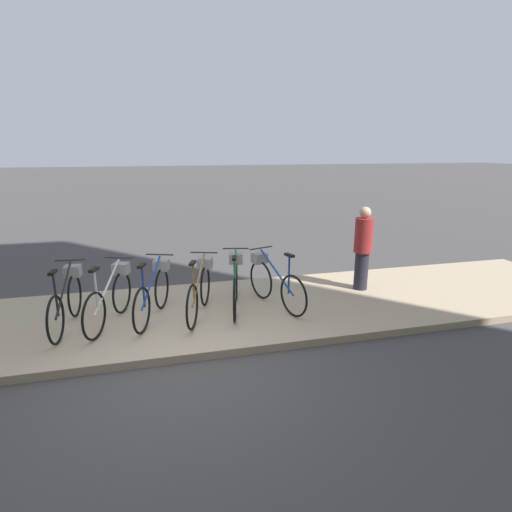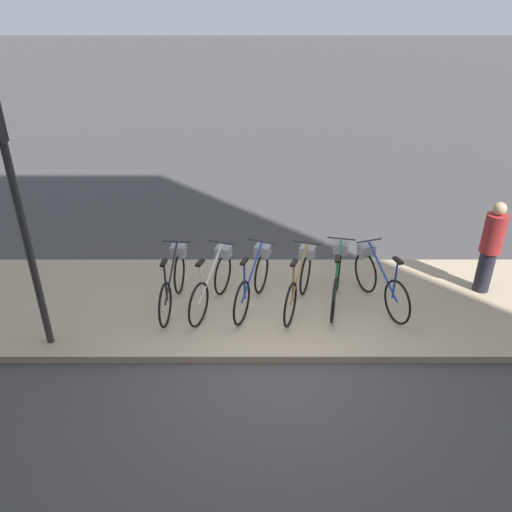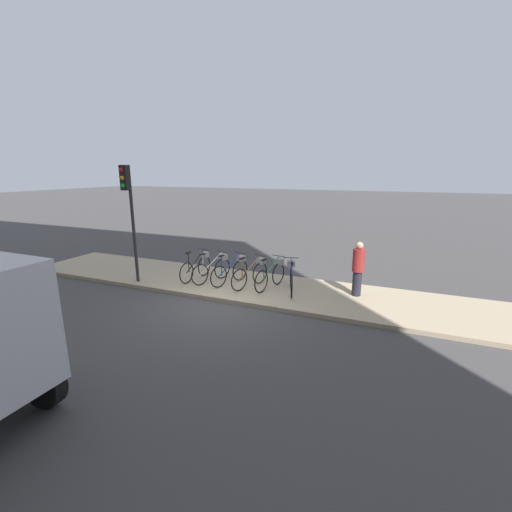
% 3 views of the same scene
% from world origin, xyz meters
% --- Properties ---
extents(ground_plane, '(120.00, 120.00, 0.00)m').
position_xyz_m(ground_plane, '(0.00, 0.00, 0.00)').
color(ground_plane, '#423F3F').
extents(sidewalk, '(15.98, 2.86, 0.12)m').
position_xyz_m(sidewalk, '(0.00, 1.43, 0.06)').
color(sidewalk, tan).
rests_on(sidewalk, ground_plane).
extents(parked_bicycle_0, '(0.46, 1.65, 1.02)m').
position_xyz_m(parked_bicycle_0, '(-1.63, 1.35, 0.57)').
color(parked_bicycle_0, black).
rests_on(parked_bicycle_0, sidewalk).
extents(parked_bicycle_1, '(0.66, 1.58, 1.02)m').
position_xyz_m(parked_bicycle_1, '(-0.99, 1.33, 0.57)').
color(parked_bicycle_1, black).
rests_on(parked_bicycle_1, sidewalk).
extents(parked_bicycle_2, '(0.66, 1.58, 1.02)m').
position_xyz_m(parked_bicycle_2, '(-0.34, 1.37, 0.57)').
color(parked_bicycle_2, black).
rests_on(parked_bicycle_2, sidewalk).
extents(parked_bicycle_3, '(0.66, 1.58, 1.02)m').
position_xyz_m(parked_bicycle_3, '(0.39, 1.33, 0.57)').
color(parked_bicycle_3, black).
rests_on(parked_bicycle_3, sidewalk).
extents(parked_bicycle_4, '(0.53, 1.62, 1.02)m').
position_xyz_m(parked_bicycle_4, '(1.00, 1.46, 0.57)').
color(parked_bicycle_4, black).
rests_on(parked_bicycle_4, sidewalk).
extents(parked_bicycle_5, '(0.65, 1.58, 1.02)m').
position_xyz_m(parked_bicycle_5, '(1.65, 1.40, 0.57)').
color(parked_bicycle_5, black).
rests_on(parked_bicycle_5, sidewalk).
extents(pedestrian, '(0.34, 0.34, 1.60)m').
position_xyz_m(pedestrian, '(3.53, 1.78, 0.96)').
color(pedestrian, '#23232D').
rests_on(pedestrian, sidewalk).
extents(traffic_light, '(0.24, 0.40, 3.72)m').
position_xyz_m(traffic_light, '(-3.30, 0.24, 2.79)').
color(traffic_light, '#2D2D2D').
rests_on(traffic_light, sidewalk).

